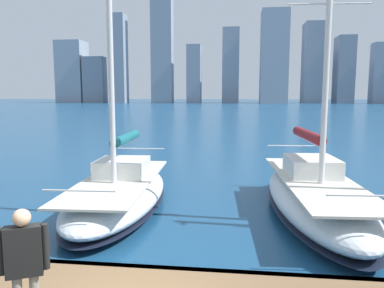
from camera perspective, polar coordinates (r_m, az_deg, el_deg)
city_skyline at (r=168.09m, az=6.92°, el=11.98°), size 171.02×18.95×49.10m
sailboat_maroon at (r=11.87m, az=18.14°, el=-7.37°), size 2.92×8.20×9.26m
sailboat_teal at (r=12.23m, az=-10.97°, el=-6.97°), size 2.97×7.51×10.78m
person_black_shirt at (r=5.36m, az=-24.21°, el=-15.74°), size 0.55×0.36×1.64m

